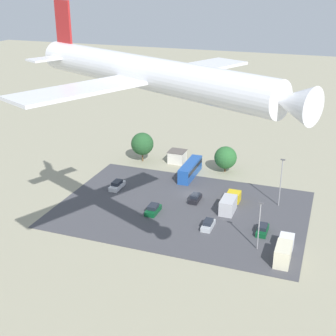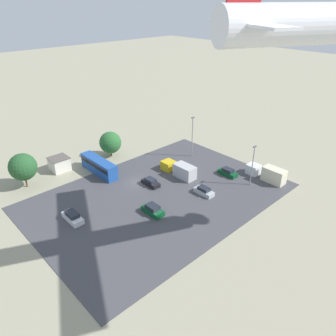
{
  "view_description": "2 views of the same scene",
  "coord_description": "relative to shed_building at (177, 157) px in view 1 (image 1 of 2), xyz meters",
  "views": [
    {
      "loc": [
        -25.25,
        83.93,
        41.9
      ],
      "look_at": [
        -2.35,
        21.17,
        14.48
      ],
      "focal_mm": 50.0,
      "sensor_mm": 36.0,
      "label": 1
    },
    {
      "loc": [
        35.16,
        46.9,
        34.25
      ],
      "look_at": [
        1.04,
        10.42,
        7.88
      ],
      "focal_mm": 35.0,
      "sensor_mm": 36.0,
      "label": 2
    }
  ],
  "objects": [
    {
      "name": "shed_building",
      "position": [
        0.0,
        0.0,
        0.0
      ],
      "size": [
        4.0,
        3.9,
        2.99
      ],
      "color": "silver",
      "rests_on": "ground"
    },
    {
      "name": "parked_car_4",
      "position": [
        -15.67,
        28.43,
        -0.81
      ],
      "size": [
        1.72,
        4.1,
        1.47
      ],
      "color": "#ADB2B7",
      "rests_on": "ground"
    },
    {
      "name": "parked_car_0",
      "position": [
        7.1,
        18.67,
        -0.74
      ],
      "size": [
        1.87,
        4.66,
        1.63
      ],
      "color": "silver",
      "rests_on": "ground"
    },
    {
      "name": "parking_lot_surface",
      "position": [
        -8.89,
        23.01,
        -1.46
      ],
      "size": [
        47.44,
        32.89,
        0.08
      ],
      "color": "#424247",
      "rests_on": "ground"
    },
    {
      "name": "parked_car_2",
      "position": [
        -25.13,
        26.89,
        -0.78
      ],
      "size": [
        1.79,
        4.19,
        1.54
      ],
      "color": "#0C4723",
      "rests_on": "ground"
    },
    {
      "name": "tree_near_shed",
      "position": [
        -12.32,
        1.86,
        2.03
      ],
      "size": [
        5.17,
        5.17,
        6.13
      ],
      "color": "brown",
      "rests_on": "ground"
    },
    {
      "name": "bus",
      "position": [
        -5.58,
        7.22,
        0.33
      ],
      "size": [
        2.45,
        10.7,
        3.25
      ],
      "color": "#1E4C9E",
      "rests_on": "ground"
    },
    {
      "name": "parked_truck_1",
      "position": [
        -17.59,
        19.9,
        -0.12
      ],
      "size": [
        2.57,
        8.69,
        2.83
      ],
      "rotation": [
        0.0,
        0.0,
        3.14
      ],
      "color": "gold",
      "rests_on": "ground"
    },
    {
      "name": "ground_plane",
      "position": [
        -8.89,
        16.16,
        -1.5
      ],
      "size": [
        400.0,
        400.0,
        0.0
      ],
      "primitive_type": "plane",
      "color": "gray"
    },
    {
      "name": "light_pole_lot_centre",
      "position": [
        -25.21,
        32.5,
        3.29
      ],
      "size": [
        0.9,
        0.28,
        8.57
      ],
      "color": "gray",
      "rests_on": "ground"
    },
    {
      "name": "tree_apron_mid",
      "position": [
        8.25,
        2.03,
        2.93
      ],
      "size": [
        5.46,
        5.46,
        7.17
      ],
      "color": "brown",
      "rests_on": "ground"
    },
    {
      "name": "parked_car_3",
      "position": [
        -10.31,
        18.81,
        -0.81
      ],
      "size": [
        1.78,
        4.06,
        1.47
      ],
      "color": "black",
      "rests_on": "ground"
    },
    {
      "name": "airplane",
      "position": [
        -14.74,
        52.2,
        30.39
      ],
      "size": [
        36.86,
        31.19,
        9.05
      ],
      "rotation": [
        0.0,
        0.0,
        1.13
      ],
      "color": "white"
    },
    {
      "name": "light_pole_lot_edge",
      "position": [
        -26.35,
        15.12,
        3.9
      ],
      "size": [
        0.9,
        0.28,
        9.77
      ],
      "color": "gray",
      "rests_on": "ground"
    },
    {
      "name": "parked_car_1",
      "position": [
        -4.27,
        26.49,
        -0.73
      ],
      "size": [
        1.98,
        4.2,
        1.66
      ],
      "color": "#0C4723",
      "rests_on": "ground"
    },
    {
      "name": "parked_truck_0",
      "position": [
        -29.62,
        33.75,
        -0.02
      ],
      "size": [
        2.36,
        8.5,
        3.05
      ],
      "rotation": [
        0.0,
        0.0,
        3.14
      ],
      "color": "silver",
      "rests_on": "ground"
    }
  ]
}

